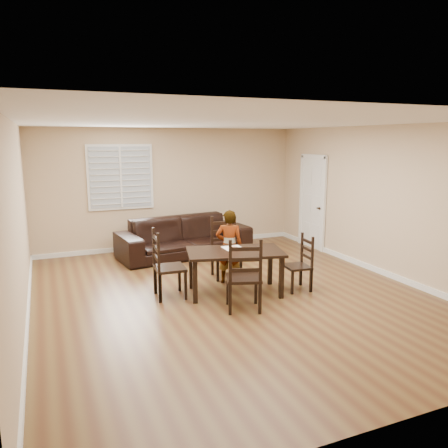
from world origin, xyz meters
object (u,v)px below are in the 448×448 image
at_px(chair_near, 224,249).
at_px(chair_far, 245,279).
at_px(dining_table, 235,256).
at_px(donut, 234,247).
at_px(chair_right, 303,265).
at_px(chair_left, 161,267).
at_px(child, 229,247).
at_px(sofa, 185,237).

height_order(chair_near, chair_far, same).
relative_size(dining_table, chair_far, 1.53).
bearing_deg(chair_near, donut, -93.80).
bearing_deg(chair_right, chair_left, -97.63).
distance_m(child, sofa, 2.05).
xyz_separation_m(dining_table, chair_far, (-0.20, -0.79, -0.12)).
bearing_deg(chair_far, donut, -87.07).
xyz_separation_m(chair_near, child, (-0.09, -0.42, 0.14)).
bearing_deg(child, chair_near, -75.34).
xyz_separation_m(donut, sofa, (-0.09, 2.40, -0.32)).
xyz_separation_m(child, sofa, (-0.16, 2.03, -0.23)).
height_order(chair_left, donut, chair_left).
distance_m(chair_near, donut, 0.84).
bearing_deg(child, chair_right, 168.00).
bearing_deg(child, sofa, -58.93).
bearing_deg(sofa, donut, -95.07).
bearing_deg(child, chair_left, 38.78).
bearing_deg(chair_right, sofa, -152.65).
bearing_deg(dining_table, donut, 83.66).
distance_m(chair_left, donut, 1.22).
xyz_separation_m(dining_table, chair_near, (0.22, 0.95, -0.12)).
bearing_deg(dining_table, sofa, 104.43).
height_order(chair_near, donut, chair_near).
bearing_deg(chair_near, sofa, 106.46).
distance_m(child, donut, 0.39).
distance_m(dining_table, child, 0.55).
bearing_deg(child, dining_table, 102.80).
bearing_deg(chair_right, donut, -106.31).
relative_size(chair_left, child, 0.85).
relative_size(donut, sofa, 0.03).
height_order(chair_far, chair_right, chair_far).
xyz_separation_m(chair_right, donut, (-1.06, 0.42, 0.31)).
bearing_deg(sofa, chair_near, -88.36).
bearing_deg(donut, dining_table, -110.04).
bearing_deg(chair_left, chair_near, -58.65).
height_order(chair_near, chair_right, chair_near).
distance_m(chair_far, chair_right, 1.43).
xyz_separation_m(chair_near, chair_far, (-0.42, -1.75, 0.00)).
relative_size(dining_table, donut, 18.17).
xyz_separation_m(chair_left, sofa, (1.11, 2.30, -0.09)).
height_order(chair_right, child, child).
distance_m(chair_far, child, 1.37).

